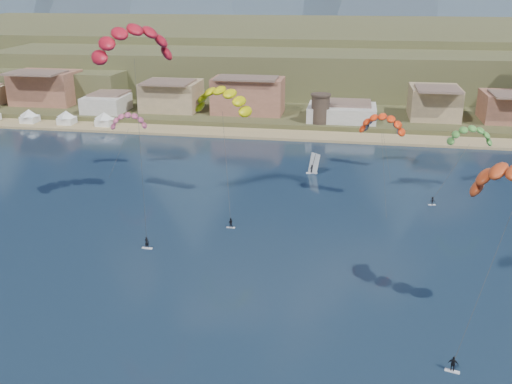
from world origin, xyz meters
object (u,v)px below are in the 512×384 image
kitesurfer_red (133,37)px  kitesurfer_green (471,133)px  kitesurfer_yellow (222,96)px  windsurfer (313,167)px  watchtower (320,108)px

kitesurfer_red → kitesurfer_green: (59.39, 24.88, -19.72)m
kitesurfer_yellow → windsurfer: size_ratio=5.37×
watchtower → kitesurfer_yellow: (-14.59, -62.59, 14.69)m
kitesurfer_red → kitesurfer_yellow: bearing=40.3°
watchtower → kitesurfer_red: 81.99m
watchtower → kitesurfer_red: (-26.88, -73.00, 25.88)m
kitesurfer_red → kitesurfer_green: 67.34m
watchtower → kitesurfer_green: size_ratio=0.52×
kitesurfer_yellow → kitesurfer_green: 50.00m
watchtower → windsurfer: bearing=-88.5°
watchtower → kitesurfer_yellow: bearing=-103.1°
kitesurfer_red → kitesurfer_yellow: (12.29, 10.41, -11.20)m
watchtower → windsurfer: 41.17m
watchtower → kitesurfer_green: bearing=-56.0°
kitesurfer_green → windsurfer: size_ratio=3.58×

